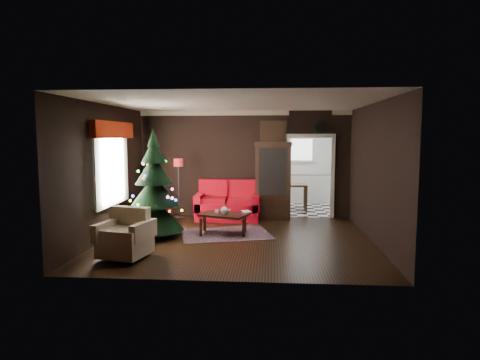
# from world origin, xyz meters

# --- Properties ---
(floor) EXTENTS (5.50, 5.50, 0.00)m
(floor) POSITION_xyz_m (0.00, 0.00, 0.00)
(floor) COLOR black
(floor) RESTS_ON ground
(ceiling) EXTENTS (5.50, 5.50, 0.00)m
(ceiling) POSITION_xyz_m (0.00, 0.00, 2.80)
(ceiling) COLOR white
(ceiling) RESTS_ON ground
(wall_back) EXTENTS (5.50, 0.00, 5.50)m
(wall_back) POSITION_xyz_m (0.00, 2.50, 1.40)
(wall_back) COLOR black
(wall_back) RESTS_ON ground
(wall_front) EXTENTS (5.50, 0.00, 5.50)m
(wall_front) POSITION_xyz_m (0.00, -2.50, 1.40)
(wall_front) COLOR black
(wall_front) RESTS_ON ground
(wall_left) EXTENTS (0.00, 5.50, 5.50)m
(wall_left) POSITION_xyz_m (-2.75, 0.00, 1.40)
(wall_left) COLOR black
(wall_left) RESTS_ON ground
(wall_right) EXTENTS (0.00, 5.50, 5.50)m
(wall_right) POSITION_xyz_m (2.75, 0.00, 1.40)
(wall_right) COLOR black
(wall_right) RESTS_ON ground
(doorway) EXTENTS (1.10, 0.10, 2.10)m
(doorway) POSITION_xyz_m (1.70, 2.50, 1.05)
(doorway) COLOR beige
(doorway) RESTS_ON ground
(left_window) EXTENTS (0.05, 1.60, 1.40)m
(left_window) POSITION_xyz_m (-2.71, 0.20, 1.45)
(left_window) COLOR white
(left_window) RESTS_ON wall_left
(valance) EXTENTS (0.12, 2.10, 0.35)m
(valance) POSITION_xyz_m (-2.63, 0.20, 2.27)
(valance) COLOR maroon
(valance) RESTS_ON wall_left
(kitchen_floor) EXTENTS (3.00, 3.00, 0.00)m
(kitchen_floor) POSITION_xyz_m (1.70, 4.00, 0.00)
(kitchen_floor) COLOR white
(kitchen_floor) RESTS_ON ground
(kitchen_window) EXTENTS (0.70, 0.06, 0.70)m
(kitchen_window) POSITION_xyz_m (1.70, 5.45, 1.70)
(kitchen_window) COLOR white
(kitchen_window) RESTS_ON ground
(rug) EXTENTS (2.20, 1.83, 0.01)m
(rug) POSITION_xyz_m (-0.27, 0.44, 0.01)
(rug) COLOR #3C2733
(rug) RESTS_ON ground
(loveseat) EXTENTS (1.70, 0.90, 1.00)m
(loveseat) POSITION_xyz_m (-0.40, 2.05, 0.50)
(loveseat) COLOR maroon
(loveseat) RESTS_ON ground
(curio_cabinet) EXTENTS (0.90, 0.45, 1.90)m
(curio_cabinet) POSITION_xyz_m (0.75, 2.27, 0.95)
(curio_cabinet) COLOR black
(curio_cabinet) RESTS_ON ground
(floor_lamp) EXTENTS (0.31, 0.31, 1.49)m
(floor_lamp) POSITION_xyz_m (-1.64, 1.90, 0.83)
(floor_lamp) COLOR black
(floor_lamp) RESTS_ON ground
(christmas_tree) EXTENTS (1.40, 1.40, 2.33)m
(christmas_tree) POSITION_xyz_m (-1.77, 0.15, 1.05)
(christmas_tree) COLOR black
(christmas_tree) RESTS_ON ground
(armchair) EXTENTS (0.95, 0.95, 0.81)m
(armchair) POSITION_xyz_m (-1.84, -1.46, 0.46)
(armchair) COLOR beige
(armchair) RESTS_ON ground
(coffee_table) EXTENTS (1.13, 0.89, 0.44)m
(coffee_table) POSITION_xyz_m (-0.32, 0.44, 0.23)
(coffee_table) COLOR black
(coffee_table) RESTS_ON rug
(teapot) EXTENTS (0.20, 0.20, 0.18)m
(teapot) POSITION_xyz_m (-0.30, 0.35, 0.55)
(teapot) COLOR silver
(teapot) RESTS_ON coffee_table
(cup_a) EXTENTS (0.08, 0.08, 0.07)m
(cup_a) POSITION_xyz_m (-0.49, 0.55, 0.49)
(cup_a) COLOR white
(cup_a) RESTS_ON coffee_table
(cup_b) EXTENTS (0.09, 0.09, 0.06)m
(cup_b) POSITION_xyz_m (-0.29, 0.34, 0.48)
(cup_b) COLOR white
(cup_b) RESTS_ON coffee_table
(book) EXTENTS (0.17, 0.09, 0.24)m
(book) POSITION_xyz_m (0.07, 0.68, 0.58)
(book) COLOR #836E50
(book) RESTS_ON coffee_table
(wall_clock) EXTENTS (0.32, 0.32, 0.06)m
(wall_clock) POSITION_xyz_m (1.95, 2.45, 2.38)
(wall_clock) COLOR white
(wall_clock) RESTS_ON wall_back
(painting) EXTENTS (0.62, 0.05, 0.52)m
(painting) POSITION_xyz_m (0.75, 2.46, 2.25)
(painting) COLOR #A07035
(painting) RESTS_ON wall_back
(kitchen_counter) EXTENTS (1.80, 0.60, 0.90)m
(kitchen_counter) POSITION_xyz_m (1.70, 5.20, 0.45)
(kitchen_counter) COLOR white
(kitchen_counter) RESTS_ON ground
(kitchen_table) EXTENTS (0.70, 0.70, 0.75)m
(kitchen_table) POSITION_xyz_m (1.40, 3.70, 0.38)
(kitchen_table) COLOR brown
(kitchen_table) RESTS_ON ground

